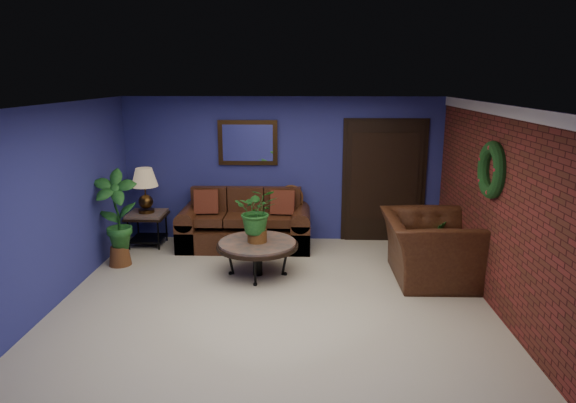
{
  "coord_description": "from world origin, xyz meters",
  "views": [
    {
      "loc": [
        0.38,
        -6.27,
        2.82
      ],
      "look_at": [
        0.15,
        0.55,
        1.16
      ],
      "focal_mm": 32.0,
      "sensor_mm": 36.0,
      "label": 1
    }
  ],
  "objects_px": {
    "end_table": "(147,220)",
    "table_lamp": "(145,185)",
    "sofa": "(246,227)",
    "armchair": "(429,248)",
    "coffee_table": "(257,245)",
    "side_chair": "(290,212)"
  },
  "relations": [
    {
      "from": "sofa",
      "to": "table_lamp",
      "type": "height_order",
      "value": "table_lamp"
    },
    {
      "from": "end_table",
      "to": "side_chair",
      "type": "bearing_deg",
      "value": 1.77
    },
    {
      "from": "coffee_table",
      "to": "side_chair",
      "type": "height_order",
      "value": "side_chair"
    },
    {
      "from": "sofa",
      "to": "coffee_table",
      "type": "relative_size",
      "value": 1.86
    },
    {
      "from": "table_lamp",
      "to": "armchair",
      "type": "relative_size",
      "value": 0.52
    },
    {
      "from": "sofa",
      "to": "armchair",
      "type": "bearing_deg",
      "value": -26.54
    },
    {
      "from": "sofa",
      "to": "table_lamp",
      "type": "xyz_separation_m",
      "value": [
        -1.68,
        -0.03,
        0.73
      ]
    },
    {
      "from": "sofa",
      "to": "table_lamp",
      "type": "relative_size",
      "value": 2.99
    },
    {
      "from": "coffee_table",
      "to": "end_table",
      "type": "xyz_separation_m",
      "value": [
        -2.0,
        1.3,
        -0.01
      ]
    },
    {
      "from": "side_chair",
      "to": "end_table",
      "type": "bearing_deg",
      "value": -168.9
    },
    {
      "from": "end_table",
      "to": "armchair",
      "type": "height_order",
      "value": "armchair"
    },
    {
      "from": "coffee_table",
      "to": "end_table",
      "type": "bearing_deg",
      "value": 146.99
    },
    {
      "from": "armchair",
      "to": "side_chair",
      "type": "bearing_deg",
      "value": 54.31
    },
    {
      "from": "side_chair",
      "to": "table_lamp",
      "type": "bearing_deg",
      "value": -168.9
    },
    {
      "from": "table_lamp",
      "to": "armchair",
      "type": "xyz_separation_m",
      "value": [
        4.45,
        -1.35,
        -0.6
      ]
    },
    {
      "from": "coffee_table",
      "to": "table_lamp",
      "type": "bearing_deg",
      "value": 146.99
    },
    {
      "from": "coffee_table",
      "to": "armchair",
      "type": "bearing_deg",
      "value": -1.19
    },
    {
      "from": "end_table",
      "to": "armchair",
      "type": "xyz_separation_m",
      "value": [
        4.45,
        -1.35,
        0.02
      ]
    },
    {
      "from": "coffee_table",
      "to": "table_lamp",
      "type": "height_order",
      "value": "table_lamp"
    },
    {
      "from": "side_chair",
      "to": "armchair",
      "type": "height_order",
      "value": "side_chair"
    },
    {
      "from": "end_table",
      "to": "table_lamp",
      "type": "height_order",
      "value": "table_lamp"
    },
    {
      "from": "sofa",
      "to": "armchair",
      "type": "distance_m",
      "value": 3.1
    }
  ]
}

